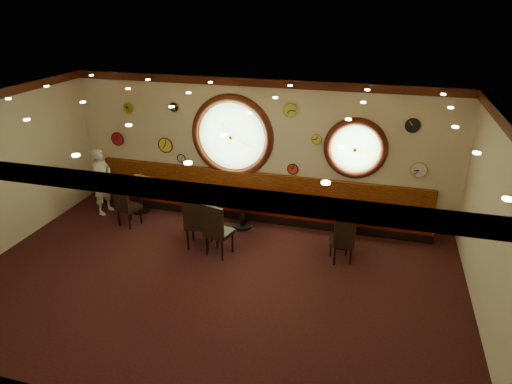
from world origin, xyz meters
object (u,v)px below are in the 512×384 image
object	(u,v)px
condiment_a_bottle	(141,177)
waiter	(102,181)
chair_d	(343,238)
condiment_b_pepper	(204,199)
table_d	(344,222)
chair_b	(198,218)
condiment_d_pepper	(347,209)
table_c	(242,208)
condiment_c_pepper	(241,195)
condiment_b_salt	(200,198)
condiment_d_salt	(343,206)
condiment_a_salt	(136,179)
condiment_c_bottle	(247,193)
condiment_a_pepper	(137,180)
condiment_c_salt	(241,194)
chair_a	(125,202)
table_b	(204,211)
chair_c	(216,227)
table_a	(138,192)
condiment_d_bottle	(347,205)
condiment_b_bottle	(209,197)

from	to	relation	value
condiment_a_bottle	waiter	bearing A→B (deg)	-158.48
chair_d	condiment_b_pepper	world-z (taller)	chair_d
condiment_a_bottle	table_d	bearing A→B (deg)	-4.58
chair_b	condiment_d_pepper	size ratio (longest dim) A/B	7.83
table_c	condiment_c_pepper	xyz separation A→B (m)	(-0.01, -0.06, 0.32)
condiment_b_salt	waiter	distance (m)	2.51
condiment_d_salt	condiment_b_pepper	xyz separation A→B (m)	(-3.00, -0.13, -0.16)
condiment_a_salt	condiment_c_bottle	distance (m)	2.78
condiment_a_pepper	condiment_c_pepper	bearing A→B (deg)	-2.75
waiter	chair_d	bearing A→B (deg)	-90.55
condiment_a_salt	condiment_c_salt	size ratio (longest dim) A/B	0.97
table_d	chair_a	xyz separation A→B (m)	(-4.79, -0.46, 0.07)
condiment_d_salt	condiment_c_bottle	xyz separation A→B (m)	(-2.12, 0.22, -0.06)
condiment_a_salt	condiment_c_pepper	world-z (taller)	condiment_a_salt
condiment_b_salt	condiment_c_salt	size ratio (longest dim) A/B	1.19
condiment_d_pepper	table_c	bearing A→B (deg)	173.24
condiment_d_pepper	condiment_c_bottle	size ratio (longest dim) A/B	0.70
table_b	condiment_b_salt	distance (m)	0.31
condiment_a_salt	condiment_a_pepper	world-z (taller)	condiment_a_pepper
chair_c	chair_d	size ratio (longest dim) A/B	1.17
table_a	condiment_d_salt	xyz separation A→B (m)	(4.87, -0.29, 0.39)
chair_d	condiment_d_bottle	distance (m)	0.82
condiment_b_bottle	waiter	distance (m)	2.72
chair_a	condiment_c_bottle	xyz separation A→B (m)	(2.64, 0.71, 0.23)
condiment_a_salt	condiment_d_salt	distance (m)	4.91
table_b	chair_a	distance (m)	1.78
chair_a	condiment_a_salt	xyz separation A→B (m)	(-0.14, 0.80, 0.23)
condiment_c_bottle	condiment_b_pepper	bearing A→B (deg)	-158.39
table_b	condiment_b_salt	xyz separation A→B (m)	(-0.08, 0.03, 0.30)
table_b	condiment_b_bottle	size ratio (longest dim) A/B	4.27
chair_c	waiter	bearing A→B (deg)	174.61
condiment_a_salt	condiment_d_bottle	world-z (taller)	condiment_d_bottle
table_d	condiment_b_pepper	xyz separation A→B (m)	(-3.04, -0.10, 0.20)
table_a	waiter	distance (m)	0.86
condiment_d_salt	condiment_a_bottle	distance (m)	4.80
table_a	condiment_b_salt	world-z (taller)	table_a
chair_b	chair_a	bearing A→B (deg)	158.06
condiment_b_pepper	condiment_b_bottle	xyz separation A→B (m)	(0.09, 0.08, 0.03)
table_d	chair_a	bearing A→B (deg)	-174.49
condiment_c_salt	condiment_a_pepper	size ratio (longest dim) A/B	0.81
waiter	condiment_b_pepper	bearing A→B (deg)	-86.30
condiment_b_salt	condiment_d_salt	bearing A→B (deg)	1.36
condiment_b_salt	condiment_c_salt	distance (m)	0.92
condiment_c_bottle	condiment_a_pepper	bearing A→B (deg)	179.68
condiment_c_pepper	condiment_c_bottle	size ratio (longest dim) A/B	0.62
condiment_c_salt	condiment_d_salt	bearing A→B (deg)	-4.69
condiment_d_pepper	condiment_d_bottle	xyz separation A→B (m)	(-0.00, 0.10, 0.04)
chair_a	chair_b	distance (m)	2.01
condiment_c_salt	condiment_d_pepper	bearing A→B (deg)	-7.14
condiment_a_pepper	condiment_a_bottle	distance (m)	0.14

